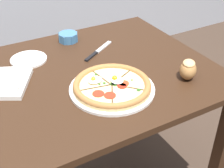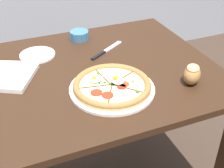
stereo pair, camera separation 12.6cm
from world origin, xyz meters
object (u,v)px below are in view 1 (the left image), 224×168
at_px(ramekin_bowl, 68,37).
at_px(side_saucer, 29,59).
at_px(knife_main, 98,51).
at_px(dining_table, 91,93).
at_px(pizza, 112,86).
at_px(bread_piece_near, 188,69).

distance_m(ramekin_bowl, side_saucer, 0.27).
distance_m(knife_main, side_saucer, 0.34).
distance_m(ramekin_bowl, knife_main, 0.20).
xyz_separation_m(dining_table, side_saucer, (-0.21, 0.24, 0.12)).
bearing_deg(pizza, ramekin_bowl, 87.39).
height_order(dining_table, knife_main, knife_main).
xyz_separation_m(dining_table, knife_main, (0.12, 0.15, 0.12)).
bearing_deg(dining_table, ramekin_bowl, 83.87).
bearing_deg(ramekin_bowl, bread_piece_near, -62.66).
relative_size(bread_piece_near, side_saucer, 0.69).
bearing_deg(knife_main, bread_piece_near, -93.48).
bearing_deg(ramekin_bowl, pizza, -92.61).
xyz_separation_m(dining_table, pizza, (0.01, -0.18, 0.14)).
relative_size(ramekin_bowl, side_saucer, 0.62).
bearing_deg(bread_piece_near, side_saucer, 138.45).
bearing_deg(bread_piece_near, pizza, 166.63).
bearing_deg(bread_piece_near, ramekin_bowl, 117.34).
bearing_deg(side_saucer, bread_piece_near, -41.55).
bearing_deg(knife_main, pizza, -140.12).
relative_size(ramekin_bowl, knife_main, 0.50).
height_order(dining_table, pizza, pizza).
xyz_separation_m(dining_table, ramekin_bowl, (0.04, 0.34, 0.14)).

